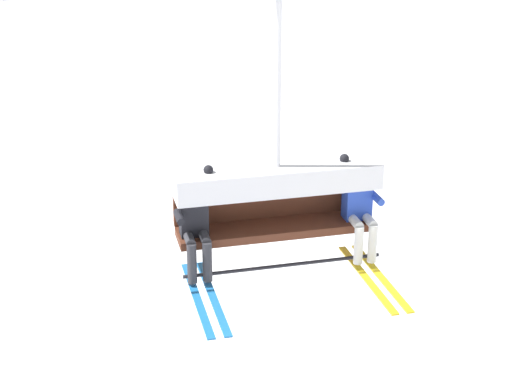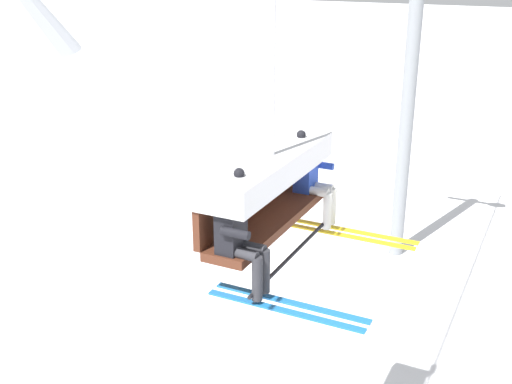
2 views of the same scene
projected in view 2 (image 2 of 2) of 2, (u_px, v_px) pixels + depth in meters
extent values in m
cylinder|color=gray|center=(407.00, 115.00, 16.47)|extent=(0.36, 0.36, 7.90)
cube|color=#512819|center=(271.00, 220.00, 7.44)|extent=(2.38, 0.48, 0.10)
cube|color=#512819|center=(249.00, 194.00, 7.46)|extent=(2.38, 0.08, 0.45)
cube|color=silver|center=(267.00, 167.00, 7.23)|extent=(2.43, 0.68, 0.30)
cylinder|color=black|center=(296.00, 251.00, 7.42)|extent=(2.38, 0.04, 0.04)
cylinder|color=silver|center=(272.00, 67.00, 6.82)|extent=(0.07, 0.07, 1.95)
cube|color=black|center=(231.00, 227.00, 6.48)|extent=(0.32, 0.22, 0.52)
sphere|color=black|center=(230.00, 194.00, 6.36)|extent=(0.22, 0.22, 0.22)
ellipsoid|color=black|center=(239.00, 196.00, 6.31)|extent=(0.17, 0.04, 0.08)
cylinder|color=#2D2D33|center=(242.00, 254.00, 6.42)|extent=(0.11, 0.34, 0.11)
cylinder|color=#2D2D33|center=(250.00, 247.00, 6.56)|extent=(0.11, 0.34, 0.11)
cylinder|color=#2D2D33|center=(257.00, 279.00, 6.43)|extent=(0.11, 0.11, 0.48)
cylinder|color=#2D2D33|center=(265.00, 271.00, 6.58)|extent=(0.11, 0.11, 0.48)
cube|color=#1E6BB2|center=(284.00, 311.00, 6.41)|extent=(0.09, 1.70, 0.02)
cube|color=#1E6BB2|center=(291.00, 303.00, 6.56)|extent=(0.09, 1.70, 0.02)
cylinder|color=black|center=(235.00, 233.00, 6.25)|extent=(0.09, 0.30, 0.09)
cylinder|color=black|center=(239.00, 189.00, 6.52)|extent=(0.09, 0.09, 0.30)
sphere|color=black|center=(239.00, 173.00, 6.46)|extent=(0.11, 0.11, 0.11)
cube|color=#2847B7|center=(306.00, 171.00, 8.16)|extent=(0.32, 0.22, 0.52)
sphere|color=#284C93|center=(307.00, 144.00, 8.03)|extent=(0.22, 0.22, 0.22)
ellipsoid|color=black|center=(314.00, 145.00, 7.99)|extent=(0.17, 0.04, 0.08)
cylinder|color=silver|center=(315.00, 191.00, 8.09)|extent=(0.11, 0.34, 0.11)
cylinder|color=silver|center=(320.00, 187.00, 8.24)|extent=(0.11, 0.34, 0.11)
cylinder|color=silver|center=(327.00, 211.00, 8.11)|extent=(0.11, 0.11, 0.48)
cylinder|color=silver|center=(332.00, 206.00, 8.25)|extent=(0.11, 0.11, 0.48)
cube|color=gold|center=(348.00, 236.00, 8.08)|extent=(0.09, 1.70, 0.02)
cube|color=gold|center=(353.00, 231.00, 8.23)|extent=(0.09, 1.70, 0.02)
cylinder|color=#2847B7|center=(301.00, 148.00, 7.88)|extent=(0.09, 0.09, 0.30)
sphere|color=black|center=(301.00, 135.00, 7.82)|extent=(0.11, 0.11, 0.11)
cylinder|color=#2847B7|center=(322.00, 165.00, 8.24)|extent=(0.09, 0.30, 0.09)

